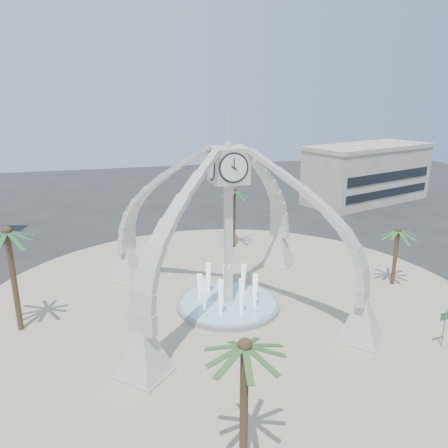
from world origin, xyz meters
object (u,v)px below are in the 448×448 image
object	(u,v)px
clock_tower	(228,227)
palm_east	(398,231)
palm_north	(234,191)
palm_south	(245,347)
palm_west	(7,233)
fountain	(228,303)
street_sign	(445,321)

from	to	relation	value
clock_tower	palm_east	bearing A→B (deg)	0.66
palm_north	palm_south	distance (m)	28.54
palm_west	palm_north	world-z (taller)	palm_west
palm_north	palm_south	size ratio (longest dim) A/B	1.05
fountain	palm_east	distance (m)	15.54
clock_tower	palm_west	world-z (taller)	clock_tower
clock_tower	palm_south	size ratio (longest dim) A/B	2.68
palm_south	palm_east	bearing A→B (deg)	38.69
palm_west	palm_south	world-z (taller)	palm_west
palm_south	street_sign	bearing A→B (deg)	19.40
clock_tower	fountain	xyz separation A→B (m)	(0.00, 0.00, -6.20)
palm_west	street_sign	size ratio (longest dim) A/B	3.02
palm_east	clock_tower	bearing A→B (deg)	-179.34
palm_east	palm_north	size ratio (longest dim) A/B	0.79
fountain	palm_west	world-z (taller)	palm_west
palm_south	palm_north	bearing A→B (deg)	74.13
palm_north	palm_west	bearing A→B (deg)	-147.16
palm_north	fountain	bearing A→B (deg)	-108.54
clock_tower	palm_west	xyz separation A→B (m)	(-14.93, 0.51, 0.64)
palm_east	fountain	bearing A→B (deg)	-179.35
clock_tower	palm_north	distance (m)	13.66
fountain	palm_west	size ratio (longest dim) A/B	0.99
palm_east	palm_south	xyz separation A→B (m)	(-18.32, -14.67, 1.01)
palm_north	street_sign	xyz separation A→B (m)	(7.54, -22.05, -4.29)
palm_east	palm_west	xyz separation A→B (m)	(-29.78, 0.34, 2.28)
palm_east	palm_west	world-z (taller)	palm_west
fountain	palm_east	world-z (taller)	palm_east
palm_west	palm_north	distance (m)	22.96
clock_tower	palm_east	distance (m)	14.95
palm_east	street_sign	xyz separation A→B (m)	(-2.97, -9.26, -2.95)
palm_east	street_sign	bearing A→B (deg)	-107.77
fountain	palm_north	bearing A→B (deg)	71.46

